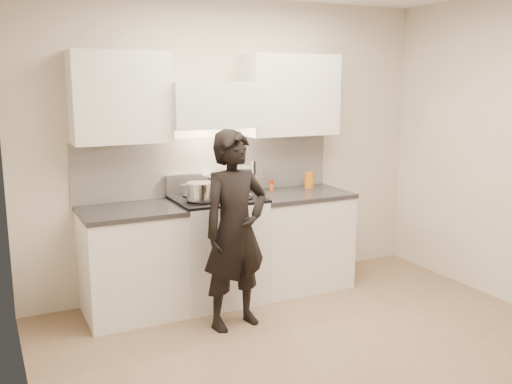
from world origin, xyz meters
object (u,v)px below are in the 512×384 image
stove (218,248)px  counter_right (297,239)px  person (235,230)px  wok (224,180)px  utensil_crock (253,182)px

stove → counter_right: stove is taller
counter_right → person: size_ratio=0.58×
wok → person: size_ratio=0.31×
counter_right → stove: bearing=-180.0°
stove → utensil_crock: 0.73m
utensil_crock → person: 0.98m
stove → utensil_crock: bearing=22.9°
stove → wok: 0.62m
counter_right → wok: 0.94m
wok → utensil_crock: size_ratio=1.63×
stove → counter_right: bearing=0.0°
wok → stove: bearing=-132.2°
stove → person: 0.68m
stove → person: bearing=-98.7°
utensil_crock → counter_right: bearing=-26.6°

